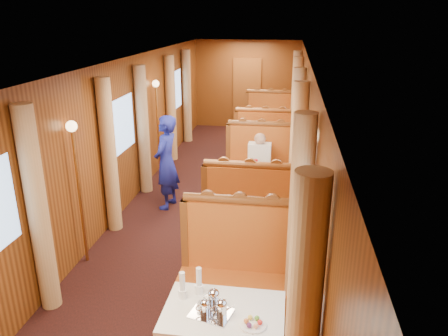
% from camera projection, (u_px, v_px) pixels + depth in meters
% --- Properties ---
extents(floor, '(3.00, 12.00, 0.01)m').
position_uv_depth(floor, '(211.00, 212.00, 7.40)').
color(floor, black).
rests_on(floor, ground).
extents(ceiling, '(3.00, 12.00, 0.01)m').
position_uv_depth(ceiling, '(209.00, 62.00, 6.57)').
color(ceiling, silver).
rests_on(ceiling, wall_left).
extents(wall_far, '(3.00, 0.01, 2.50)m').
position_uv_depth(wall_far, '(247.00, 85.00, 12.58)').
color(wall_far, brown).
rests_on(wall_far, floor).
extents(wall_left, '(0.01, 12.00, 2.50)m').
position_uv_depth(wall_left, '(121.00, 138.00, 7.19)').
color(wall_left, brown).
rests_on(wall_left, floor).
extents(wall_right, '(0.01, 12.00, 2.50)m').
position_uv_depth(wall_right, '(305.00, 145.00, 6.77)').
color(wall_right, brown).
rests_on(wall_right, floor).
extents(doorway_far, '(0.80, 0.04, 2.00)m').
position_uv_depth(doorway_far, '(247.00, 94.00, 12.63)').
color(doorway_far, brown).
rests_on(doorway_far, floor).
extents(banquette_near_aft, '(1.30, 0.55, 1.34)m').
position_uv_depth(banquette_near_aft, '(237.00, 277.00, 4.84)').
color(banquette_near_aft, '#AC3713').
rests_on(banquette_near_aft, floor).
extents(table_mid, '(1.05, 0.72, 0.75)m').
position_uv_depth(table_mid, '(255.00, 195.00, 7.17)').
color(table_mid, white).
rests_on(table_mid, floor).
extents(banquette_mid_fwd, '(1.30, 0.55, 1.34)m').
position_uv_depth(banquette_mid_fwd, '(250.00, 219.00, 6.21)').
color(banquette_mid_fwd, '#AC3713').
rests_on(banquette_mid_fwd, floor).
extents(banquette_mid_aft, '(1.30, 0.55, 1.34)m').
position_uv_depth(banquette_mid_aft, '(260.00, 171.00, 8.10)').
color(banquette_mid_aft, '#AC3713').
rests_on(banquette_mid_aft, floor).
extents(table_far, '(1.05, 0.72, 0.75)m').
position_uv_depth(table_far, '(267.00, 138.00, 10.43)').
color(table_far, white).
rests_on(table_far, floor).
extents(banquette_far_fwd, '(1.30, 0.55, 1.34)m').
position_uv_depth(banquette_far_fwd, '(265.00, 148.00, 9.47)').
color(banquette_far_fwd, '#AC3713').
rests_on(banquette_far_fwd, floor).
extents(banquette_far_aft, '(1.30, 0.55, 1.34)m').
position_uv_depth(banquette_far_aft, '(269.00, 126.00, 11.36)').
color(banquette_far_aft, '#AC3713').
rests_on(banquette_far_aft, floor).
extents(tea_tray, '(0.39, 0.34, 0.01)m').
position_uv_depth(tea_tray, '(211.00, 313.00, 3.73)').
color(tea_tray, silver).
rests_on(tea_tray, table_near).
extents(teapot_left, '(0.17, 0.14, 0.12)m').
position_uv_depth(teapot_left, '(205.00, 309.00, 3.70)').
color(teapot_left, silver).
rests_on(teapot_left, tea_tray).
extents(teapot_right, '(0.19, 0.16, 0.13)m').
position_uv_depth(teapot_right, '(221.00, 311.00, 3.68)').
color(teapot_right, silver).
rests_on(teapot_right, tea_tray).
extents(teapot_back, '(0.20, 0.16, 0.14)m').
position_uv_depth(teapot_back, '(214.00, 301.00, 3.80)').
color(teapot_back, silver).
rests_on(teapot_back, tea_tray).
extents(fruit_plate, '(0.23, 0.23, 0.05)m').
position_uv_depth(fruit_plate, '(253.00, 323.00, 3.60)').
color(fruit_plate, white).
rests_on(fruit_plate, table_near).
extents(cup_inboard, '(0.08, 0.08, 0.26)m').
position_uv_depth(cup_inboard, '(182.00, 288.00, 3.92)').
color(cup_inboard, white).
rests_on(cup_inboard, table_near).
extents(cup_outboard, '(0.08, 0.08, 0.26)m').
position_uv_depth(cup_outboard, '(199.00, 283.00, 3.99)').
color(cup_outboard, white).
rests_on(cup_outboard, table_near).
extents(rose_vase_mid, '(0.06, 0.06, 0.36)m').
position_uv_depth(rose_vase_mid, '(256.00, 163.00, 6.96)').
color(rose_vase_mid, silver).
rests_on(rose_vase_mid, table_mid).
extents(rose_vase_far, '(0.06, 0.06, 0.36)m').
position_uv_depth(rose_vase_far, '(267.00, 115.00, 10.27)').
color(rose_vase_far, silver).
rests_on(rose_vase_far, table_far).
extents(curtain_left_near_b, '(0.22, 0.22, 2.35)m').
position_uv_depth(curtain_left_near_b, '(38.00, 212.00, 4.67)').
color(curtain_left_near_b, tan).
rests_on(curtain_left_near_b, floor).
extents(window_right_near, '(0.01, 1.20, 0.90)m').
position_uv_depth(window_right_near, '(315.00, 246.00, 3.45)').
color(window_right_near, '#85ADDF').
rests_on(window_right_near, wall_right).
extents(curtain_right_near_b, '(0.22, 0.22, 2.35)m').
position_uv_depth(curtain_right_near_b, '(299.00, 230.00, 4.28)').
color(curtain_right_near_b, tan).
rests_on(curtain_right_near_b, floor).
extents(window_left_mid, '(0.01, 1.20, 0.90)m').
position_uv_depth(window_left_mid, '(120.00, 126.00, 7.13)').
color(window_left_mid, '#85ADDF').
rests_on(window_left_mid, wall_left).
extents(curtain_left_mid_a, '(0.22, 0.22, 2.35)m').
position_uv_depth(curtain_left_mid_a, '(109.00, 157.00, 6.48)').
color(curtain_left_mid_a, tan).
rests_on(curtain_left_mid_a, floor).
extents(curtain_left_mid_b, '(0.22, 0.22, 2.35)m').
position_uv_depth(curtain_left_mid_b, '(143.00, 131.00, 7.93)').
color(curtain_left_mid_b, tan).
rests_on(curtain_left_mid_b, floor).
extents(window_right_mid, '(0.01, 1.20, 0.90)m').
position_uv_depth(window_right_mid, '(305.00, 133.00, 6.71)').
color(window_right_mid, '#85ADDF').
rests_on(window_right_mid, wall_right).
extents(curtain_right_mid_a, '(0.22, 0.22, 2.35)m').
position_uv_depth(curtain_right_mid_a, '(297.00, 166.00, 6.09)').
color(curtain_right_mid_a, tan).
rests_on(curtain_right_mid_a, floor).
extents(curtain_right_mid_b, '(0.22, 0.22, 2.35)m').
position_uv_depth(curtain_right_mid_b, '(296.00, 137.00, 7.54)').
color(curtain_right_mid_b, tan).
rests_on(curtain_right_mid_b, floor).
extents(window_left_far, '(0.01, 1.20, 0.90)m').
position_uv_depth(window_left_far, '(175.00, 91.00, 10.39)').
color(window_left_far, '#85ADDF').
rests_on(window_left_far, wall_left).
extents(curtain_left_far_a, '(0.22, 0.22, 2.35)m').
position_uv_depth(curtain_left_far_a, '(171.00, 109.00, 9.74)').
color(curtain_left_far_a, tan).
rests_on(curtain_left_far_a, floor).
extents(curtain_left_far_b, '(0.22, 0.22, 2.35)m').
position_uv_depth(curtain_left_far_b, '(187.00, 97.00, 11.19)').
color(curtain_left_far_b, tan).
rests_on(curtain_left_far_b, floor).
extents(window_right_far, '(0.01, 1.20, 0.90)m').
position_uv_depth(window_right_far, '(301.00, 94.00, 9.97)').
color(window_right_far, '#85ADDF').
rests_on(window_right_far, wall_right).
extents(curtain_right_far_a, '(0.22, 0.22, 2.35)m').
position_uv_depth(curtain_right_far_a, '(296.00, 113.00, 9.35)').
color(curtain_right_far_a, tan).
rests_on(curtain_right_far_a, floor).
extents(curtain_right_far_b, '(0.22, 0.22, 2.35)m').
position_uv_depth(curtain_right_far_b, '(296.00, 100.00, 10.81)').
color(curtain_right_far_b, tan).
rests_on(curtain_right_far_b, floor).
extents(sconce_left_fore, '(0.14, 0.14, 1.95)m').
position_uv_depth(sconce_left_fore, '(76.00, 164.00, 5.50)').
color(sconce_left_fore, '#BF8C3F').
rests_on(sconce_left_fore, floor).
extents(sconce_right_fore, '(0.14, 0.14, 1.95)m').
position_uv_depth(sconce_right_fore, '(301.00, 176.00, 5.11)').
color(sconce_right_fore, '#BF8C3F').
rests_on(sconce_right_fore, floor).
extents(sconce_left_aft, '(0.14, 0.14, 1.95)m').
position_uv_depth(sconce_left_aft, '(157.00, 108.00, 8.77)').
color(sconce_left_aft, '#BF8C3F').
rests_on(sconce_left_aft, floor).
extents(sconce_right_aft, '(0.14, 0.14, 1.95)m').
position_uv_depth(sconce_right_aft, '(298.00, 113.00, 8.37)').
color(sconce_right_aft, '#BF8C3F').
rests_on(sconce_right_aft, floor).
extents(steward, '(0.46, 0.64, 1.62)m').
position_uv_depth(steward, '(166.00, 163.00, 7.36)').
color(steward, navy).
rests_on(steward, floor).
extents(passenger, '(0.40, 0.44, 0.76)m').
position_uv_depth(passenger, '(259.00, 159.00, 7.74)').
color(passenger, beige).
rests_on(passenger, banquette_mid_aft).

